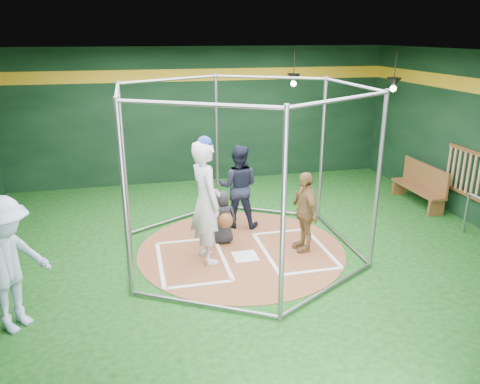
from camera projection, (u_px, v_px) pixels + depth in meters
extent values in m
cube|color=#0D3A0D|center=(241.00, 250.00, 8.64)|extent=(10.00, 9.00, 0.02)
cube|color=black|center=(241.00, 53.00, 7.52)|extent=(10.00, 9.00, 0.02)
cube|color=black|center=(201.00, 116.00, 12.22)|extent=(10.00, 0.10, 3.50)
cube|color=black|center=(366.00, 290.00, 3.93)|extent=(10.00, 0.10, 3.50)
cube|color=gold|center=(200.00, 75.00, 11.86)|extent=(10.00, 0.01, 0.30)
cylinder|color=brown|center=(241.00, 250.00, 8.64)|extent=(3.80, 3.80, 0.01)
cube|color=white|center=(245.00, 256.00, 8.36)|extent=(0.43, 0.43, 0.01)
cube|color=white|center=(186.00, 241.00, 8.98)|extent=(1.10, 0.07, 0.01)
cube|color=white|center=(199.00, 285.00, 7.41)|extent=(1.10, 0.07, 0.01)
cube|color=white|center=(160.00, 264.00, 8.08)|extent=(0.07, 1.70, 0.01)
cube|color=white|center=(223.00, 257.00, 8.32)|extent=(0.07, 1.70, 0.01)
cube|color=white|center=(280.00, 232.00, 9.40)|extent=(1.10, 0.07, 0.01)
cube|color=white|center=(312.00, 271.00, 7.83)|extent=(1.10, 0.07, 0.01)
cube|color=white|center=(266.00, 253.00, 8.49)|extent=(0.07, 1.70, 0.01)
cube|color=white|center=(322.00, 247.00, 8.73)|extent=(0.07, 1.70, 0.01)
cylinder|color=gray|center=(322.00, 151.00, 9.66)|extent=(0.07, 0.07, 3.00)
cylinder|color=gray|center=(217.00, 144.00, 10.28)|extent=(0.07, 0.07, 3.00)
cylinder|color=gray|center=(124.00, 162.00, 8.78)|extent=(0.07, 0.07, 3.00)
cylinder|color=gray|center=(125.00, 203.00, 6.66)|extent=(0.07, 0.07, 3.00)
cylinder|color=gray|center=(283.00, 221.00, 6.04)|extent=(0.07, 0.07, 3.00)
cylinder|color=gray|center=(378.00, 184.00, 7.54)|extent=(0.07, 0.07, 3.00)
cylinder|color=gray|center=(269.00, 77.00, 9.50)|extent=(2.02, 1.20, 0.06)
cylinder|color=gray|center=(266.00, 210.00, 10.43)|extent=(2.02, 1.20, 0.06)
cylinder|color=gray|center=(171.00, 79.00, 9.06)|extent=(2.02, 1.20, 0.06)
cylinder|color=gray|center=(177.00, 218.00, 10.00)|extent=(2.02, 1.20, 0.06)
cylinder|color=gray|center=(117.00, 91.00, 7.26)|extent=(0.06, 2.30, 0.06)
cylinder|color=gray|center=(131.00, 259.00, 8.19)|extent=(0.06, 2.30, 0.06)
cylinder|color=gray|center=(197.00, 104.00, 5.89)|extent=(2.02, 1.20, 0.06)
cylinder|color=gray|center=(203.00, 304.00, 6.82)|extent=(2.02, 1.20, 0.06)
cylinder|color=gray|center=(343.00, 99.00, 6.32)|extent=(2.02, 1.20, 0.06)
cylinder|color=gray|center=(330.00, 288.00, 7.25)|extent=(2.02, 1.20, 0.06)
cylinder|color=gray|center=(353.00, 85.00, 8.13)|extent=(0.06, 2.30, 0.06)
cylinder|color=gray|center=(341.00, 237.00, 9.06)|extent=(0.06, 2.30, 0.06)
cube|color=brown|center=(470.00, 151.00, 9.61)|extent=(0.05, 1.25, 0.08)
cube|color=brown|center=(463.00, 193.00, 9.90)|extent=(0.05, 1.25, 0.08)
cylinder|color=tan|center=(479.00, 178.00, 9.39)|extent=(0.06, 0.06, 0.85)
cylinder|color=tan|center=(474.00, 175.00, 9.53)|extent=(0.06, 0.06, 0.85)
cylinder|color=tan|center=(468.00, 173.00, 9.68)|extent=(0.06, 0.06, 0.85)
cylinder|color=tan|center=(463.00, 171.00, 9.82)|extent=(0.06, 0.06, 0.85)
cylinder|color=tan|center=(458.00, 169.00, 9.97)|extent=(0.06, 0.06, 0.85)
cylinder|color=tan|center=(453.00, 167.00, 10.11)|extent=(0.06, 0.06, 0.85)
cylinder|color=tan|center=(449.00, 165.00, 10.26)|extent=(0.06, 0.06, 0.85)
cone|color=black|center=(294.00, 78.00, 11.56)|extent=(0.34, 0.34, 0.22)
sphere|color=#FFD899|center=(293.00, 83.00, 11.60)|extent=(0.14, 0.14, 0.14)
cylinder|color=black|center=(294.00, 63.00, 11.44)|extent=(0.02, 0.02, 0.70)
cone|color=black|center=(394.00, 83.00, 10.48)|extent=(0.34, 0.34, 0.22)
sphere|color=#FFD899|center=(393.00, 89.00, 10.52)|extent=(0.14, 0.14, 0.14)
cylinder|color=black|center=(395.00, 67.00, 10.36)|extent=(0.02, 0.02, 0.70)
imported|color=silver|center=(206.00, 202.00, 7.92)|extent=(0.67, 0.87, 2.14)
sphere|color=navy|center=(204.00, 144.00, 7.59)|extent=(0.26, 0.26, 0.26)
imported|color=#AD854A|center=(305.00, 212.00, 8.42)|extent=(0.43, 0.90, 1.48)
imported|color=black|center=(223.00, 217.00, 8.78)|extent=(0.55, 0.41, 1.03)
sphere|color=brown|center=(226.00, 221.00, 8.55)|extent=(0.28, 0.28, 0.28)
imported|color=black|center=(238.00, 186.00, 9.45)|extent=(1.00, 0.89, 1.71)
imported|color=#A2B6D7|center=(8.00, 265.00, 6.08)|extent=(1.31, 1.37, 1.87)
cube|color=brown|center=(418.00, 189.00, 10.83)|extent=(0.39, 1.65, 0.06)
cube|color=brown|center=(425.00, 176.00, 10.77)|extent=(0.06, 1.65, 0.55)
cube|color=brown|center=(436.00, 208.00, 10.22)|extent=(0.37, 0.07, 0.37)
cube|color=brown|center=(399.00, 187.00, 11.57)|extent=(0.37, 0.07, 0.37)
cylinder|color=gray|center=(466.00, 212.00, 9.29)|extent=(0.05, 0.05, 0.84)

